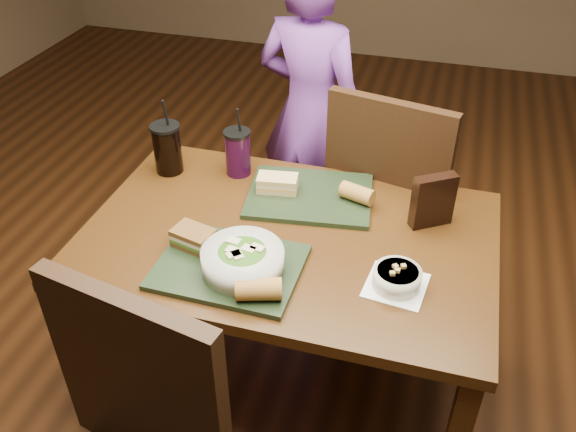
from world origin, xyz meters
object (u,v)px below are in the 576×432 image
at_px(baguette_far, 357,193).
at_px(cup_cola, 167,148).
at_px(tray_far, 310,196).
at_px(chair_far, 385,199).
at_px(diner, 310,114).
at_px(tray_near, 229,267).
at_px(baguette_near, 259,289).
at_px(cup_berry, 238,152).
at_px(dining_table, 288,255).
at_px(chip_bag, 433,201).
at_px(soup_bowl, 397,278).
at_px(sandwich_far, 277,183).
at_px(sandwich_near, 193,238).
at_px(salad_bowl, 243,259).

distance_m(baguette_far, cup_cola, 0.70).
bearing_deg(tray_far, chair_far, 52.63).
xyz_separation_m(diner, cup_cola, (-0.36, -0.68, 0.14)).
bearing_deg(cup_cola, tray_near, -48.63).
bearing_deg(tray_near, baguette_near, -39.74).
bearing_deg(baguette_near, cup_berry, 114.51).
bearing_deg(dining_table, chip_bag, 22.83).
bearing_deg(soup_bowl, baguette_near, -154.33).
distance_m(tray_near, chip_bag, 0.68).
xyz_separation_m(diner, baguette_near, (0.17, -1.25, 0.09)).
relative_size(sandwich_far, chip_bag, 0.82).
bearing_deg(tray_near, tray_far, 72.44).
bearing_deg(tray_near, chip_bag, 35.73).
bearing_deg(sandwich_near, baguette_far, 41.01).
bearing_deg(dining_table, diner, 99.99).
height_order(cup_cola, cup_berry, cup_cola).
bearing_deg(baguette_far, chip_bag, -8.97).
height_order(salad_bowl, cup_berry, cup_berry).
bearing_deg(sandwich_near, dining_table, 31.68).
height_order(tray_far, soup_bowl, soup_bowl).
bearing_deg(salad_bowl, chip_bag, 38.87).
distance_m(tray_near, sandwich_near, 0.15).
bearing_deg(chip_bag, cup_cola, 142.61).
bearing_deg(chip_bag, diner, 94.94).
xyz_separation_m(sandwich_far, cup_berry, (-0.18, 0.10, 0.04)).
distance_m(chair_far, soup_bowl, 0.70).
relative_size(salad_bowl, baguette_near, 1.90).
height_order(chair_far, baguette_near, chair_far).
xyz_separation_m(tray_far, cup_cola, (-0.54, 0.03, 0.09)).
distance_m(chair_far, sandwich_near, 0.87).
relative_size(dining_table, baguette_near, 10.30).
height_order(diner, cup_berry, diner).
height_order(tray_near, cup_berry, cup_berry).
xyz_separation_m(sandwich_far, baguette_near, (0.11, -0.53, 0.00)).
bearing_deg(chair_far, sandwich_far, -137.84).
distance_m(dining_table, sandwich_far, 0.26).
xyz_separation_m(tray_near, sandwich_far, (0.02, 0.42, 0.04)).
xyz_separation_m(dining_table, tray_near, (-0.12, -0.21, 0.10)).
bearing_deg(sandwich_far, tray_near, -93.06).
relative_size(soup_bowl, baguette_near, 1.47).
distance_m(sandwich_near, sandwich_far, 0.39).
xyz_separation_m(tray_far, baguette_near, (-0.01, -0.53, 0.04)).
relative_size(dining_table, salad_bowl, 5.42).
bearing_deg(baguette_near, baguette_far, 72.59).
distance_m(diner, cup_cola, 0.78).
bearing_deg(baguette_near, diner, 97.86).
relative_size(diner, salad_bowl, 5.88).
distance_m(chair_far, chip_bag, 0.46).
distance_m(diner, sandwich_near, 1.09).
bearing_deg(tray_far, tray_near, -107.56).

